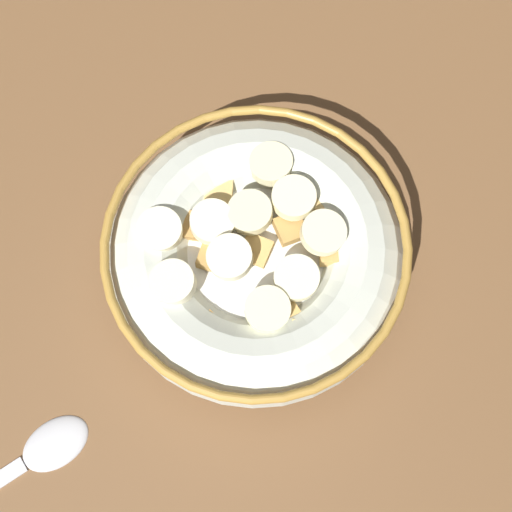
# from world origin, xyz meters

# --- Properties ---
(ground_plane) EXTENTS (1.29, 1.29, 0.02)m
(ground_plane) POSITION_xyz_m (0.00, 0.00, -0.01)
(ground_plane) COLOR brown
(cereal_bowl) EXTENTS (0.19, 0.19, 0.06)m
(cereal_bowl) POSITION_xyz_m (0.00, -0.00, 0.03)
(cereal_bowl) COLOR beige
(cereal_bowl) RESTS_ON ground_plane
(spoon) EXTENTS (0.14, 0.08, 0.01)m
(spoon) POSITION_xyz_m (0.16, 0.10, 0.00)
(spoon) COLOR silver
(spoon) RESTS_ON ground_plane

